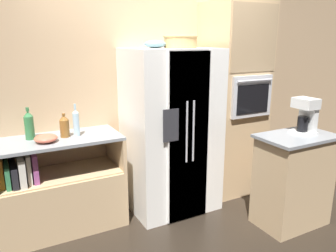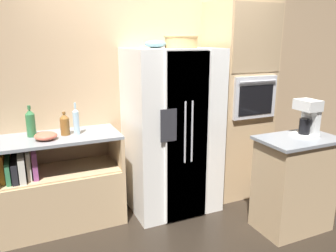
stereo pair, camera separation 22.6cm
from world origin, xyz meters
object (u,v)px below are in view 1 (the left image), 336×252
wall_oven (233,100)px  coffee_maker (306,114)px  wicker_basket (180,41)px  bottle_short (29,125)px  fruit_bowl (155,44)px  refrigerator (171,131)px  mixing_bowl (46,138)px  bottle_tall (76,123)px  bottle_wide (64,126)px

wall_oven → coffee_maker: size_ratio=6.41×
wicker_basket → bottle_short: size_ratio=1.16×
fruit_bowl → bottle_short: 1.44m
refrigerator → mixing_bowl: size_ratio=8.53×
bottle_tall → bottle_wide: bottle_tall is taller
wicker_basket → coffee_maker: 1.43m
bottle_tall → coffee_maker: (2.00, -0.97, 0.07)m
fruit_bowl → bottle_short: fruit_bowl is taller
wicker_basket → mixing_bowl: 1.61m
refrigerator → bottle_tall: 1.01m
bottle_wide → bottle_tall: bearing=-14.3°
mixing_bowl → wicker_basket: bearing=-2.9°
fruit_bowl → bottle_short: (-1.23, 0.16, -0.72)m
fruit_bowl → coffee_maker: fruit_bowl is taller
wicker_basket → coffee_maker: size_ratio=0.99×
wicker_basket → bottle_tall: size_ratio=1.11×
wall_oven → bottle_wide: bearing=178.6°
coffee_maker → bottle_short: bearing=155.9°
wicker_basket → bottle_wide: size_ratio=1.52×
refrigerator → mixing_bowl: bearing=179.2°
wicker_basket → mixing_bowl: wicker_basket is taller
bottle_tall → mixing_bowl: bearing=-167.5°
wall_oven → bottle_wide: 1.98m
wall_oven → mixing_bowl: bearing=-178.8°
fruit_bowl → bottle_wide: 1.20m
fruit_bowl → coffee_maker: (1.18, -0.91, -0.66)m
refrigerator → bottle_tall: refrigerator is taller
refrigerator → bottle_short: size_ratio=5.82×
wall_oven → fruit_bowl: (-1.05, -0.04, 0.67)m
wicker_basket → bottle_wide: wicker_basket is taller
wicker_basket → bottle_tall: (-1.07, 0.13, -0.75)m
wall_oven → refrigerator: bearing=-175.9°
wall_oven → wicker_basket: (-0.81, -0.11, 0.70)m
fruit_bowl → bottle_tall: (-0.82, 0.06, -0.72)m
wicker_basket → fruit_bowl: (-0.24, 0.08, -0.03)m
refrigerator → wicker_basket: (0.08, -0.05, 0.95)m
wicker_basket → fruit_bowl: wicker_basket is taller
bottle_short → bottle_tall: bearing=-14.3°
mixing_bowl → coffee_maker: size_ratio=0.59×
wall_oven → wicker_basket: wall_oven is taller
fruit_bowl → bottle_short: size_ratio=0.75×
bottle_tall → mixing_bowl: 0.32m
bottle_tall → fruit_bowl: bearing=-4.1°
bottle_wide → mixing_bowl: (-0.19, -0.09, -0.07)m
bottle_short → coffee_maker: (2.41, -1.08, 0.07)m
refrigerator → mixing_bowl: refrigerator is taller
refrigerator → fruit_bowl: fruit_bowl is taller
mixing_bowl → wall_oven: bearing=1.2°
wall_oven → coffee_maker: 0.96m
mixing_bowl → bottle_tall: bearing=12.5°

